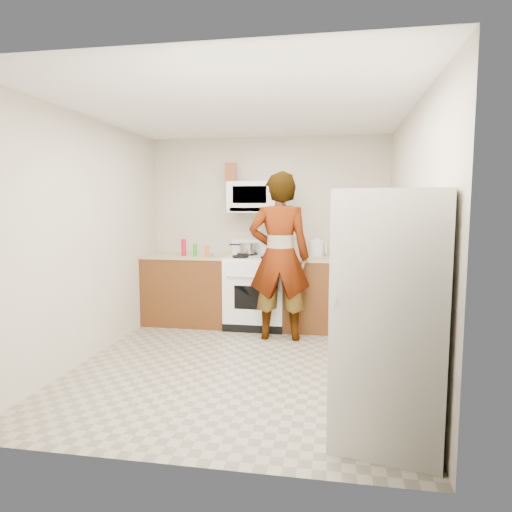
% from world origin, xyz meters
% --- Properties ---
extents(floor, '(3.60, 3.60, 0.00)m').
position_xyz_m(floor, '(0.00, 0.00, 0.00)').
color(floor, gray).
rests_on(floor, ground).
extents(back_wall, '(3.20, 0.02, 2.50)m').
position_xyz_m(back_wall, '(0.00, 1.79, 1.25)').
color(back_wall, beige).
rests_on(back_wall, floor).
extents(right_wall, '(0.02, 3.60, 2.50)m').
position_xyz_m(right_wall, '(1.59, 0.00, 1.25)').
color(right_wall, beige).
rests_on(right_wall, floor).
extents(cabinet_left, '(1.12, 0.62, 0.90)m').
position_xyz_m(cabinet_left, '(-1.04, 1.49, 0.45)').
color(cabinet_left, '#613116').
rests_on(cabinet_left, floor).
extents(counter_left, '(1.14, 0.64, 0.03)m').
position_xyz_m(counter_left, '(-1.04, 1.49, 0.92)').
color(counter_left, tan).
rests_on(counter_left, cabinet_left).
extents(cabinet_right, '(0.80, 0.62, 0.90)m').
position_xyz_m(cabinet_right, '(0.68, 1.49, 0.45)').
color(cabinet_right, '#613116').
rests_on(cabinet_right, floor).
extents(counter_right, '(0.82, 0.64, 0.03)m').
position_xyz_m(counter_right, '(0.68, 1.49, 0.92)').
color(counter_right, tan).
rests_on(counter_right, cabinet_right).
extents(gas_range, '(0.76, 0.65, 1.13)m').
position_xyz_m(gas_range, '(-0.10, 1.48, 0.49)').
color(gas_range, white).
rests_on(gas_range, floor).
extents(microwave, '(0.76, 0.38, 0.40)m').
position_xyz_m(microwave, '(-0.10, 1.61, 1.70)').
color(microwave, white).
rests_on(microwave, back_wall).
extents(person, '(0.76, 0.53, 1.98)m').
position_xyz_m(person, '(0.26, 0.98, 0.99)').
color(person, tan).
rests_on(person, floor).
extents(fridge, '(0.83, 0.83, 1.70)m').
position_xyz_m(fridge, '(1.30, -1.24, 0.85)').
color(fridge, silver).
rests_on(fridge, floor).
extents(kettle, '(0.18, 0.18, 0.20)m').
position_xyz_m(kettle, '(0.68, 1.66, 1.04)').
color(kettle, white).
rests_on(kettle, counter_right).
extents(jug, '(0.16, 0.16, 0.24)m').
position_xyz_m(jug, '(-0.45, 1.57, 2.02)').
color(jug, brown).
rests_on(jug, microwave).
extents(saucepan, '(0.28, 0.28, 0.14)m').
position_xyz_m(saucepan, '(-0.23, 1.66, 1.02)').
color(saucepan, '#AAA9AE').
rests_on(saucepan, gas_range).
extents(tray, '(0.26, 0.17, 0.05)m').
position_xyz_m(tray, '(0.10, 1.36, 0.96)').
color(tray, white).
rests_on(tray, gas_range).
extents(bottle_spray, '(0.08, 0.08, 0.22)m').
position_xyz_m(bottle_spray, '(-1.04, 1.35, 1.05)').
color(bottle_spray, red).
rests_on(bottle_spray, counter_left).
extents(bottle_hot_sauce, '(0.05, 0.05, 0.15)m').
position_xyz_m(bottle_hot_sauce, '(-0.71, 1.28, 1.01)').
color(bottle_hot_sauce, '#E45619').
rests_on(bottle_hot_sauce, counter_left).
extents(bottle_green_cap, '(0.07, 0.07, 0.17)m').
position_xyz_m(bottle_green_cap, '(-0.87, 1.30, 1.02)').
color(bottle_green_cap, '#26941B').
rests_on(bottle_green_cap, counter_left).
extents(pot_lid, '(0.27, 0.27, 0.01)m').
position_xyz_m(pot_lid, '(-0.65, 1.32, 0.94)').
color(pot_lid, white).
rests_on(pot_lid, counter_left).
extents(broom, '(0.23, 0.22, 1.37)m').
position_xyz_m(broom, '(1.51, 1.21, 0.70)').
color(broom, white).
rests_on(broom, floor).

